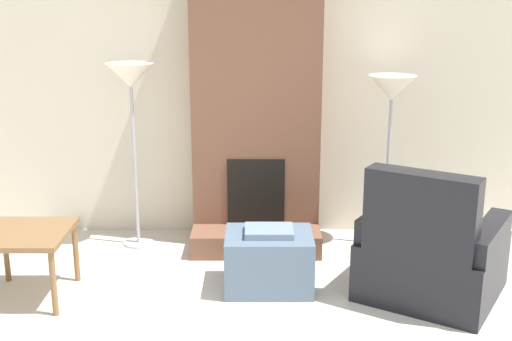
{
  "coord_description": "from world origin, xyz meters",
  "views": [
    {
      "loc": [
        -0.0,
        -2.93,
        2.2
      ],
      "look_at": [
        0.0,
        2.59,
        0.71
      ],
      "focal_mm": 45.0,
      "sensor_mm": 36.0,
      "label": 1
    }
  ],
  "objects": [
    {
      "name": "floor_lamp_left",
      "position": [
        -1.09,
        2.62,
        1.47
      ],
      "size": [
        0.41,
        0.41,
        1.66
      ],
      "color": "#ADADB2",
      "rests_on": "ground_plane"
    },
    {
      "name": "wall_back",
      "position": [
        0.0,
        3.02,
        1.3
      ],
      "size": [
        6.9,
        0.06,
        2.6
      ],
      "primitive_type": "cube",
      "color": "beige",
      "rests_on": "ground_plane"
    },
    {
      "name": "ottoman",
      "position": [
        0.1,
        1.7,
        0.23
      ],
      "size": [
        0.67,
        0.52,
        0.49
      ],
      "color": "slate",
      "rests_on": "ground_plane"
    },
    {
      "name": "armchair",
      "position": [
        1.3,
        1.54,
        0.31
      ],
      "size": [
        1.3,
        1.3,
        1.04
      ],
      "rotation": [
        0.0,
        0.0,
        2.59
      ],
      "color": "black",
      "rests_on": "ground_plane"
    },
    {
      "name": "side_table",
      "position": [
        -1.71,
        1.53,
        0.46
      ],
      "size": [
        0.64,
        0.66,
        0.53
      ],
      "color": "brown",
      "rests_on": "ground_plane"
    },
    {
      "name": "fireplace",
      "position": [
        0.0,
        2.76,
        1.22
      ],
      "size": [
        1.14,
        0.77,
        2.6
      ],
      "color": "brown",
      "rests_on": "ground_plane"
    },
    {
      "name": "floor_lamp_right",
      "position": [
        1.18,
        2.62,
        1.37
      ],
      "size": [
        0.41,
        0.41,
        1.55
      ],
      "color": "#ADADB2",
      "rests_on": "ground_plane"
    }
  ]
}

